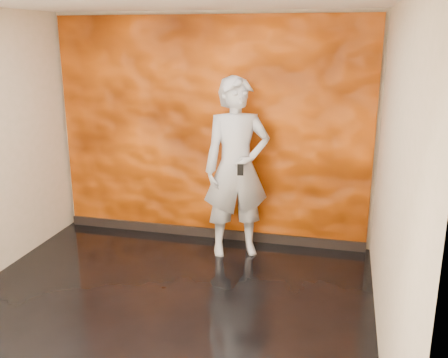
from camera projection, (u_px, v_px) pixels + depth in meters
room at (150, 170)px, 4.29m from camera, size 4.02×4.02×2.81m
feature_wall at (210, 132)px, 6.13m from camera, size 3.90×0.06×2.75m
baseboard at (210, 233)px, 6.46m from camera, size 3.90×0.04×0.12m
man at (237, 168)px, 5.74m from camera, size 0.90×0.75×2.09m
phone at (240, 170)px, 5.47m from camera, size 0.07×0.02×0.13m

